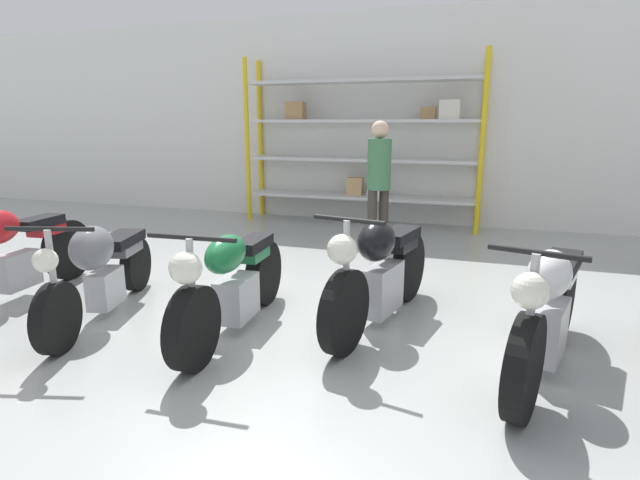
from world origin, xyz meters
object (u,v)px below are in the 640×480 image
(motorcycle_green, at_px, (232,282))
(motorcycle_white, at_px, (548,311))
(motorcycle_red, at_px, (9,255))
(person_browsing, at_px, (379,175))
(shelving_rack, at_px, (361,140))
(motorcycle_grey, at_px, (101,267))
(motorcycle_black, at_px, (381,271))

(motorcycle_green, xyz_separation_m, motorcycle_white, (2.43, 0.06, 0.02))
(motorcycle_red, height_order, person_browsing, person_browsing)
(motorcycle_green, bearing_deg, shelving_rack, 178.09)
(motorcycle_grey, height_order, motorcycle_black, motorcycle_black)
(motorcycle_grey, bearing_deg, motorcycle_white, 76.18)
(motorcycle_green, distance_m, motorcycle_white, 2.44)
(motorcycle_white, distance_m, person_browsing, 3.62)
(person_browsing, bearing_deg, shelving_rack, -19.68)
(motorcycle_green, relative_size, person_browsing, 1.14)
(motorcycle_red, bearing_deg, person_browsing, 131.55)
(person_browsing, bearing_deg, motorcycle_green, 128.68)
(motorcycle_green, relative_size, motorcycle_white, 1.00)
(motorcycle_grey, xyz_separation_m, motorcycle_green, (1.30, 0.06, -0.03))
(motorcycle_grey, relative_size, motorcycle_white, 1.00)
(shelving_rack, distance_m, motorcycle_black, 4.64)
(motorcycle_green, bearing_deg, motorcycle_black, 113.36)
(motorcycle_red, distance_m, person_browsing, 4.40)
(motorcycle_grey, relative_size, motorcycle_black, 0.98)
(motorcycle_red, relative_size, motorcycle_green, 1.10)
(motorcycle_red, bearing_deg, motorcycle_black, 94.88)
(motorcycle_grey, xyz_separation_m, person_browsing, (1.89, 3.17, 0.58))
(motorcycle_black, bearing_deg, shelving_rack, -152.32)
(motorcycle_black, xyz_separation_m, motorcycle_white, (1.29, -0.51, -0.02))
(shelving_rack, height_order, motorcycle_red, shelving_rack)
(shelving_rack, xyz_separation_m, motorcycle_black, (1.25, -4.36, -0.97))
(person_browsing, bearing_deg, motorcycle_white, 170.48)
(motorcycle_white, bearing_deg, person_browsing, -133.53)
(shelving_rack, distance_m, motorcycle_grey, 5.22)
(motorcycle_grey, bearing_deg, motorcycle_black, 88.79)
(motorcycle_grey, bearing_deg, person_browsing, 133.67)
(motorcycle_white, bearing_deg, motorcycle_green, -73.28)
(motorcycle_black, relative_size, person_browsing, 1.16)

